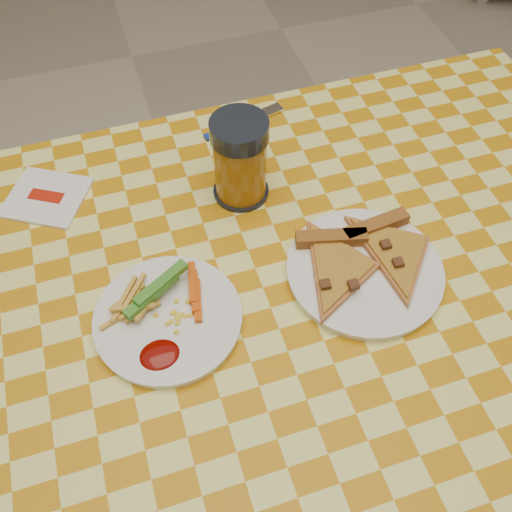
# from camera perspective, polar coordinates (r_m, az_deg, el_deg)

# --- Properties ---
(ground) EXTENTS (8.00, 8.00, 0.00)m
(ground) POSITION_cam_1_polar(r_m,az_deg,el_deg) (1.49, 0.84, -20.37)
(ground) COLOR beige
(ground) RESTS_ON ground
(table) EXTENTS (1.28, 0.88, 0.76)m
(table) POSITION_cam_1_polar(r_m,az_deg,el_deg) (0.86, 1.38, -7.73)
(table) COLOR white
(table) RESTS_ON ground
(plate_left) EXTENTS (0.25, 0.25, 0.01)m
(plate_left) POSITION_cam_1_polar(r_m,az_deg,el_deg) (0.79, -8.77, -6.28)
(plate_left) COLOR white
(plate_left) RESTS_ON table
(plate_right) EXTENTS (0.26, 0.26, 0.01)m
(plate_right) POSITION_cam_1_polar(r_m,az_deg,el_deg) (0.83, 10.77, -1.55)
(plate_right) COLOR white
(plate_right) RESTS_ON table
(fries_veggies) EXTENTS (0.16, 0.15, 0.04)m
(fries_veggies) POSITION_cam_1_polar(r_m,az_deg,el_deg) (0.78, -9.75, -4.97)
(fries_veggies) COLOR gold
(fries_veggies) RESTS_ON plate_left
(pizza_slices) EXTENTS (0.25, 0.23, 0.02)m
(pizza_slices) POSITION_cam_1_polar(r_m,az_deg,el_deg) (0.83, 10.71, -0.09)
(pizza_slices) COLOR #BE743A
(pizza_slices) RESTS_ON plate_right
(drink_glass) EXTENTS (0.09, 0.09, 0.14)m
(drink_glass) POSITION_cam_1_polar(r_m,az_deg,el_deg) (0.88, -1.60, 9.53)
(drink_glass) COLOR black
(drink_glass) RESTS_ON table
(napkin) EXTENTS (0.16, 0.15, 0.01)m
(napkin) POSITION_cam_1_polar(r_m,az_deg,el_deg) (0.97, -20.22, 5.54)
(napkin) COLOR white
(napkin) RESTS_ON table
(fork) EXTENTS (0.16, 0.06, 0.01)m
(fork) POSITION_cam_1_polar(r_m,az_deg,el_deg) (1.04, -1.12, 13.32)
(fork) COLOR navy
(fork) RESTS_ON table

